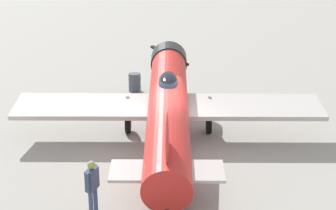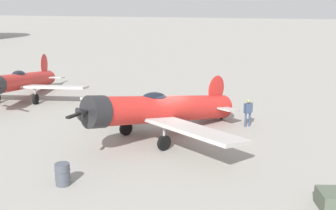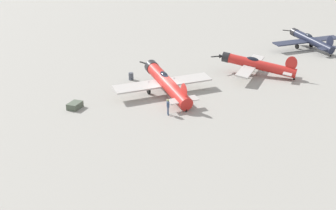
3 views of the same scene
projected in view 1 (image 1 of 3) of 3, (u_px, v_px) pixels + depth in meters
ground_plane at (168, 150)px, 19.16m from camera, size 400.00×400.00×0.00m
airplane_foreground at (168, 105)px, 19.16m from camera, size 11.58×11.18×3.15m
ground_crew_mechanic at (92, 183)px, 14.35m from camera, size 0.50×0.52×1.73m
fuel_drum at (135, 82)px, 26.24m from camera, size 0.66×0.66×0.95m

